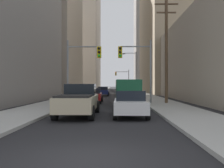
{
  "coord_description": "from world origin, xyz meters",
  "views": [
    {
      "loc": [
        0.8,
        -5.94,
        1.87
      ],
      "look_at": [
        0.0,
        28.5,
        1.93
      ],
      "focal_mm": 39.02,
      "sensor_mm": 36.0,
      "label": 1
    }
  ],
  "objects_px": {
    "sedan_red": "(93,95)",
    "traffic_signal_far_right": "(123,77)",
    "pickup_truck_beige": "(79,100)",
    "cargo_van_green": "(127,91)",
    "sedan_white": "(130,103)",
    "sedan_navy": "(103,91)",
    "traffic_signal_near_left": "(82,61)",
    "traffic_signal_near_right": "(137,61)"
  },
  "relations": [
    {
      "from": "pickup_truck_beige",
      "to": "sedan_white",
      "type": "xyz_separation_m",
      "value": [
        3.03,
        -0.36,
        -0.16
      ]
    },
    {
      "from": "sedan_red",
      "to": "traffic_signal_near_left",
      "type": "bearing_deg",
      "value": -109.83
    },
    {
      "from": "pickup_truck_beige",
      "to": "sedan_red",
      "type": "bearing_deg",
      "value": 91.4
    },
    {
      "from": "sedan_white",
      "to": "traffic_signal_far_right",
      "type": "height_order",
      "value": "traffic_signal_far_right"
    },
    {
      "from": "pickup_truck_beige",
      "to": "traffic_signal_near_left",
      "type": "relative_size",
      "value": 0.91
    },
    {
      "from": "traffic_signal_near_left",
      "to": "traffic_signal_near_right",
      "type": "height_order",
      "value": "same"
    },
    {
      "from": "sedan_navy",
      "to": "traffic_signal_near_left",
      "type": "xyz_separation_m",
      "value": [
        -0.93,
        -16.93,
        3.24
      ]
    },
    {
      "from": "traffic_signal_far_right",
      "to": "traffic_signal_near_right",
      "type": "bearing_deg",
      "value": -89.57
    },
    {
      "from": "traffic_signal_near_left",
      "to": "sedan_navy",
      "type": "bearing_deg",
      "value": 86.86
    },
    {
      "from": "sedan_red",
      "to": "traffic_signal_near_left",
      "type": "xyz_separation_m",
      "value": [
        -0.76,
        -2.11,
        3.24
      ]
    },
    {
      "from": "sedan_white",
      "to": "sedan_red",
      "type": "xyz_separation_m",
      "value": [
        -3.28,
        10.67,
        0.0
      ]
    },
    {
      "from": "sedan_navy",
      "to": "pickup_truck_beige",
      "type": "bearing_deg",
      "value": -89.81
    },
    {
      "from": "sedan_red",
      "to": "traffic_signal_far_right",
      "type": "xyz_separation_m",
      "value": [
        4.0,
        42.83,
        3.27
      ]
    },
    {
      "from": "cargo_van_green",
      "to": "sedan_white",
      "type": "bearing_deg",
      "value": -91.12
    },
    {
      "from": "cargo_van_green",
      "to": "traffic_signal_near_left",
      "type": "bearing_deg",
      "value": 164.52
    },
    {
      "from": "cargo_van_green",
      "to": "traffic_signal_near_right",
      "type": "distance_m",
      "value": 3.1
    },
    {
      "from": "sedan_red",
      "to": "traffic_signal_near_left",
      "type": "height_order",
      "value": "traffic_signal_near_left"
    },
    {
      "from": "cargo_van_green",
      "to": "traffic_signal_far_right",
      "type": "bearing_deg",
      "value": 89.29
    },
    {
      "from": "pickup_truck_beige",
      "to": "cargo_van_green",
      "type": "distance_m",
      "value": 7.73
    },
    {
      "from": "traffic_signal_near_left",
      "to": "traffic_signal_far_right",
      "type": "distance_m",
      "value": 45.19
    },
    {
      "from": "traffic_signal_near_left",
      "to": "traffic_signal_near_right",
      "type": "distance_m",
      "value": 5.1
    },
    {
      "from": "cargo_van_green",
      "to": "sedan_white",
      "type": "distance_m",
      "value": 7.42
    },
    {
      "from": "sedan_white",
      "to": "traffic_signal_near_left",
      "type": "height_order",
      "value": "traffic_signal_near_left"
    },
    {
      "from": "sedan_red",
      "to": "traffic_signal_near_right",
      "type": "bearing_deg",
      "value": -25.91
    },
    {
      "from": "traffic_signal_far_right",
      "to": "sedan_navy",
      "type": "bearing_deg",
      "value": -97.8
    },
    {
      "from": "traffic_signal_near_right",
      "to": "sedan_navy",
      "type": "bearing_deg",
      "value": 103.84
    },
    {
      "from": "pickup_truck_beige",
      "to": "sedan_white",
      "type": "relative_size",
      "value": 1.29
    },
    {
      "from": "traffic_signal_near_left",
      "to": "traffic_signal_near_right",
      "type": "relative_size",
      "value": 1.0
    },
    {
      "from": "traffic_signal_far_right",
      "to": "traffic_signal_near_left",
      "type": "bearing_deg",
      "value": -96.05
    },
    {
      "from": "traffic_signal_far_right",
      "to": "sedan_red",
      "type": "bearing_deg",
      "value": -95.34
    },
    {
      "from": "pickup_truck_beige",
      "to": "sedan_red",
      "type": "xyz_separation_m",
      "value": [
        -0.25,
        10.31,
        -0.16
      ]
    },
    {
      "from": "sedan_white",
      "to": "traffic_signal_near_left",
      "type": "bearing_deg",
      "value": 115.29
    },
    {
      "from": "cargo_van_green",
      "to": "sedan_white",
      "type": "relative_size",
      "value": 1.25
    },
    {
      "from": "cargo_van_green",
      "to": "sedan_white",
      "type": "xyz_separation_m",
      "value": [
        -0.15,
        -7.4,
        -0.52
      ]
    },
    {
      "from": "pickup_truck_beige",
      "to": "cargo_van_green",
      "type": "xyz_separation_m",
      "value": [
        3.18,
        7.04,
        0.35
      ]
    },
    {
      "from": "cargo_van_green",
      "to": "traffic_signal_near_right",
      "type": "bearing_deg",
      "value": 51.83
    },
    {
      "from": "sedan_red",
      "to": "sedan_navy",
      "type": "relative_size",
      "value": 1.0
    },
    {
      "from": "pickup_truck_beige",
      "to": "sedan_navy",
      "type": "xyz_separation_m",
      "value": [
        -0.08,
        25.14,
        -0.16
      ]
    },
    {
      "from": "sedan_white",
      "to": "traffic_signal_far_right",
      "type": "distance_m",
      "value": 53.6
    },
    {
      "from": "pickup_truck_beige",
      "to": "traffic_signal_far_right",
      "type": "height_order",
      "value": "traffic_signal_far_right"
    },
    {
      "from": "cargo_van_green",
      "to": "sedan_red",
      "type": "xyz_separation_m",
      "value": [
        -3.43,
        3.27,
        -0.52
      ]
    },
    {
      "from": "sedan_white",
      "to": "traffic_signal_near_right",
      "type": "relative_size",
      "value": 0.7
    }
  ]
}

